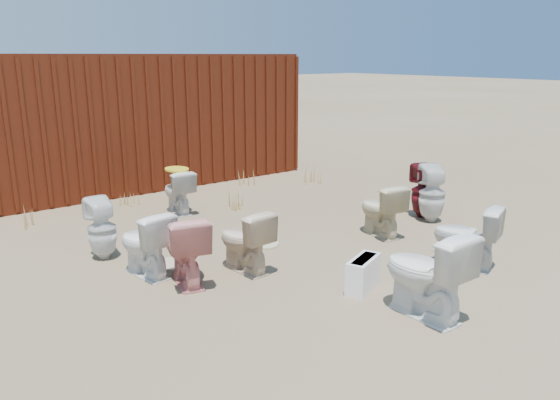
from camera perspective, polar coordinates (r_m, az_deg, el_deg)
ground at (r=6.83m, az=3.06°, el=-5.50°), size 100.00×100.00×0.00m
shipping_container at (r=10.96m, az=-14.85°, el=8.25°), size 6.00×2.40×2.40m
toilet_front_a at (r=6.20m, az=-13.94°, el=-4.44°), size 0.52×0.78×0.74m
toilet_front_pink at (r=5.91m, az=-9.83°, el=-5.04°), size 0.61×0.84×0.77m
toilet_front_c at (r=5.25m, az=14.96°, el=-7.40°), size 0.48×0.85×0.86m
toilet_front_maroon at (r=8.46m, az=14.77°, el=0.90°), size 0.50×0.50×0.80m
toilet_front_e at (r=6.60m, az=18.86°, el=-3.63°), size 0.64×0.83×0.74m
toilet_back_a at (r=6.85m, az=-18.12°, el=-2.87°), size 0.34×0.35×0.75m
toilet_back_beige_left at (r=6.16m, az=-3.75°, el=-4.24°), size 0.47×0.75×0.72m
toilet_back_beige_right at (r=7.47m, az=10.48°, el=-1.01°), size 0.52×0.77×0.72m
toilet_back_yellowlid at (r=8.57m, az=-10.62°, el=0.88°), size 0.43×0.70×0.68m
toilet_back_e at (r=8.26m, az=15.61°, el=0.64°), size 0.53×0.53×0.84m
yellow_lid at (r=8.49m, az=-10.74°, el=3.19°), size 0.34×0.43×0.02m
loose_tank at (r=5.79m, az=8.69°, el=-7.66°), size 0.54×0.38×0.35m
loose_lid_near at (r=7.12m, az=-1.69°, el=-4.50°), size 0.55×0.60×0.02m
loose_lid_far at (r=6.54m, az=-11.12°, el=-6.61°), size 0.44×0.52×0.02m
weed_clump_a at (r=8.51m, az=-25.21°, el=-1.69°), size 0.36×0.36×0.31m
weed_clump_b at (r=8.77m, az=-4.35°, el=0.08°), size 0.32×0.32×0.28m
weed_clump_c at (r=10.49m, az=3.13°, el=2.73°), size 0.36×0.36×0.34m
weed_clump_d at (r=9.26m, az=-15.46°, el=0.27°), size 0.30×0.30×0.25m
weed_clump_e at (r=10.29m, az=-3.58°, el=2.36°), size 0.34×0.34×0.30m
weed_clump_f at (r=9.56m, az=14.95°, el=0.83°), size 0.28×0.28×0.28m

